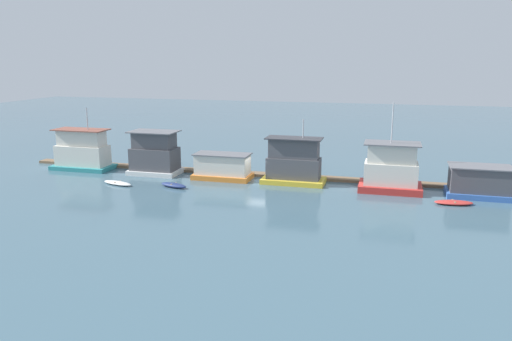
{
  "coord_description": "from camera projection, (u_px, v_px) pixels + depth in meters",
  "views": [
    {
      "loc": [
        13.73,
        -51.62,
        13.31
      ],
      "look_at": [
        0.0,
        -1.0,
        1.4
      ],
      "focal_mm": 35.0,
      "sensor_mm": 36.0,
      "label": 1
    }
  ],
  "objects": [
    {
      "name": "dinghy_navy",
      "position": [
        174.0,
        185.0,
        52.26
      ],
      "size": [
        3.42,
        1.92,
        0.47
      ],
      "color": "navy",
      "rests_on": "ground_plane"
    },
    {
      "name": "mooring_post_far_right",
      "position": [
        318.0,
        172.0,
        54.63
      ],
      "size": [
        0.26,
        0.26,
        2.01
      ],
      "primitive_type": "cylinder",
      "color": "#846B4C",
      "rests_on": "ground_plane"
    },
    {
      "name": "dinghy_white",
      "position": [
        118.0,
        183.0,
        53.38
      ],
      "size": [
        3.92,
        2.04,
        0.36
      ],
      "color": "white",
      "rests_on": "ground_plane"
    },
    {
      "name": "houseboat_yellow",
      "position": [
        294.0,
        163.0,
        53.71
      ],
      "size": [
        6.76,
        3.44,
        6.98
      ],
      "color": "gold",
      "rests_on": "ground_plane"
    },
    {
      "name": "ground_plane",
      "position": [
        258.0,
        181.0,
        55.03
      ],
      "size": [
        200.0,
        200.0,
        0.0
      ],
      "primitive_type": "plane",
      "color": "#426070"
    },
    {
      "name": "dock_walkway",
      "position": [
        264.0,
        174.0,
        57.4
      ],
      "size": [
        59.6,
        1.51,
        0.3
      ],
      "primitive_type": "cube",
      "color": "brown",
      "rests_on": "ground_plane"
    },
    {
      "name": "houseboat_blue",
      "position": [
        479.0,
        182.0,
        48.54
      ],
      "size": [
        6.06,
        3.61,
        3.07
      ],
      "color": "#3866B7",
      "rests_on": "ground_plane"
    },
    {
      "name": "houseboat_red",
      "position": [
        391.0,
        170.0,
        50.6
      ],
      "size": [
        6.24,
        4.13,
        9.01
      ],
      "color": "red",
      "rests_on": "ground_plane"
    },
    {
      "name": "houseboat_teal",
      "position": [
        82.0,
        152.0,
        60.49
      ],
      "size": [
        7.28,
        3.71,
        7.46
      ],
      "color": "teal",
      "rests_on": "ground_plane"
    },
    {
      "name": "houseboat_white",
      "position": [
        155.0,
        155.0,
        57.99
      ],
      "size": [
        5.82,
        3.72,
        5.03
      ],
      "color": "white",
      "rests_on": "ground_plane"
    },
    {
      "name": "houseboat_orange",
      "position": [
        223.0,
        167.0,
        55.72
      ],
      "size": [
        6.52,
        3.22,
        2.87
      ],
      "color": "orange",
      "rests_on": "ground_plane"
    },
    {
      "name": "dinghy_red",
      "position": [
        454.0,
        203.0,
        46.19
      ],
      "size": [
        3.64,
        1.84,
        0.36
      ],
      "color": "red",
      "rests_on": "ground_plane"
    }
  ]
}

